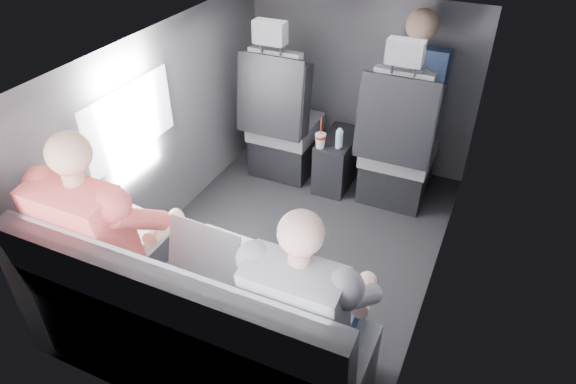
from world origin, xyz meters
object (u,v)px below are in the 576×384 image
at_px(water_bottle, 339,139).
at_px(laptop_silver, 217,250).
at_px(front_seat_right, 397,152).
at_px(laptop_black, 315,284).
at_px(soda_cup, 320,140).
at_px(passenger_rear_right, 309,310).
at_px(passenger_front_right, 412,91).
at_px(laptop_white, 122,224).
at_px(passenger_rear_left, 111,238).
at_px(front_seat_left, 282,128).
at_px(rear_bench, 199,335).
at_px(center_console, 338,160).

height_order(water_bottle, laptop_silver, laptop_silver).
bearing_deg(front_seat_right, laptop_black, -88.59).
height_order(soda_cup, passenger_rear_right, passenger_rear_right).
distance_m(laptop_silver, laptop_black, 0.51).
relative_size(laptop_silver, passenger_front_right, 0.42).
distance_m(laptop_white, passenger_rear_left, 0.13).
height_order(front_seat_left, laptop_white, front_seat_left).
relative_size(laptop_white, laptop_silver, 1.01).
bearing_deg(laptop_silver, passenger_rear_right, -15.59).
height_order(front_seat_right, passenger_rear_left, passenger_rear_left).
relative_size(front_seat_right, passenger_front_right, 1.39).
bearing_deg(soda_cup, water_bottle, 24.86).
bearing_deg(passenger_rear_left, laptop_white, 107.33).
bearing_deg(passenger_rear_right, front_seat_left, 118.20).
distance_m(water_bottle, passenger_rear_right, 1.77).
relative_size(water_bottle, laptop_white, 0.40).
xyz_separation_m(front_seat_right, laptop_white, (-1.01, -1.68, 0.24)).
distance_m(front_seat_right, passenger_rear_left, 2.07).
height_order(soda_cup, passenger_rear_left, passenger_rear_left).
distance_m(soda_cup, laptop_silver, 1.51).
relative_size(laptop_white, passenger_rear_right, 0.32).
height_order(rear_bench, soda_cup, rear_bench).
distance_m(rear_bench, passenger_rear_right, 0.61).
bearing_deg(passenger_rear_right, passenger_rear_left, -179.93).
bearing_deg(center_console, passenger_rear_right, -74.31).
bearing_deg(laptop_white, passenger_rear_left, -72.67).
bearing_deg(laptop_white, soda_cup, 72.37).
bearing_deg(laptop_black, laptop_silver, 178.35).
relative_size(center_console, passenger_rear_right, 0.40).
distance_m(water_bottle, laptop_white, 1.70).
relative_size(passenger_rear_right, passenger_front_right, 1.31).
bearing_deg(front_seat_right, water_bottle, -165.73).
bearing_deg(front_seat_right, passenger_rear_left, -118.22).
xyz_separation_m(front_seat_left, soda_cup, (0.38, -0.16, 0.06)).
bearing_deg(passenger_rear_left, laptop_silver, 16.80).
bearing_deg(laptop_white, rear_bench, -21.41).
bearing_deg(laptop_black, passenger_rear_left, -172.31).
height_order(center_console, rear_bench, rear_bench).
height_order(front_seat_left, center_console, front_seat_left).
xyz_separation_m(front_seat_left, passenger_rear_right, (0.97, -1.81, 0.22)).
relative_size(soda_cup, passenger_rear_right, 0.20).
distance_m(soda_cup, passenger_front_right, 0.73).
bearing_deg(front_seat_left, front_seat_right, 0.00).
distance_m(center_console, rear_bench, 1.94).
relative_size(soda_cup, passenger_rear_left, 0.19).
xyz_separation_m(center_console, passenger_front_right, (0.45, 0.22, 0.56)).
distance_m(center_console, passenger_rear_right, 1.96).
distance_m(rear_bench, passenger_front_right, 2.25).
xyz_separation_m(front_seat_right, water_bottle, (-0.40, -0.10, 0.07)).
bearing_deg(laptop_silver, rear_bench, -85.56).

